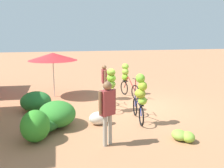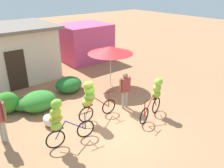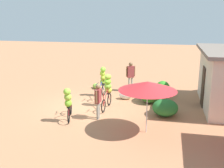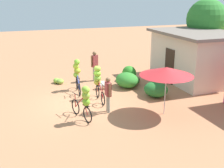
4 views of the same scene
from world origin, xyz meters
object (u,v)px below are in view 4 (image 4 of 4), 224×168
(person_bystander, at_px, (108,91))
(market_umbrella, at_px, (166,71))
(produce_sack, at_px, (102,85))
(banana_pile_on_ground, at_px, (59,81))
(bicycle_near_pile, at_px, (98,80))
(bicycle_center_loaded, at_px, (84,100))
(tree_behind_building, at_px, (207,20))
(person_vendor, at_px, (95,63))
(building_low, at_px, (196,56))
(bicycle_leftmost, at_px, (77,73))

(person_bystander, bearing_deg, market_umbrella, 65.86)
(produce_sack, bearing_deg, banana_pile_on_ground, -130.23)
(bicycle_near_pile, bearing_deg, bicycle_center_loaded, -29.21)
(banana_pile_on_ground, bearing_deg, bicycle_center_loaded, 2.11)
(tree_behind_building, height_order, banana_pile_on_ground, tree_behind_building)
(bicycle_near_pile, bearing_deg, person_vendor, 166.73)
(person_vendor, bearing_deg, bicycle_center_loaded, -20.41)
(building_low, xyz_separation_m, bicycle_center_loaded, (3.40, -7.65, -0.58))
(person_vendor, bearing_deg, building_low, 72.09)
(building_low, height_order, produce_sack, building_low)
(market_umbrella, relative_size, banana_pile_on_ground, 3.42)
(market_umbrella, bearing_deg, produce_sack, -159.94)
(bicycle_near_pile, bearing_deg, building_low, 100.54)
(bicycle_near_pile, xyz_separation_m, produce_sack, (-1.42, 0.68, -0.78))
(market_umbrella, bearing_deg, banana_pile_on_ground, -148.46)
(bicycle_leftmost, distance_m, bicycle_center_loaded, 3.87)
(bicycle_center_loaded, relative_size, person_vendor, 0.92)
(bicycle_leftmost, bearing_deg, building_low, 86.61)
(tree_behind_building, distance_m, person_bystander, 9.90)
(building_low, relative_size, market_umbrella, 2.35)
(bicycle_center_loaded, bearing_deg, building_low, 113.98)
(bicycle_center_loaded, relative_size, person_bystander, 1.04)
(market_umbrella, height_order, bicycle_near_pile, market_umbrella)
(bicycle_leftmost, relative_size, bicycle_center_loaded, 1.05)
(tree_behind_building, relative_size, bicycle_near_pile, 2.78)
(bicycle_near_pile, distance_m, banana_pile_on_ground, 3.61)
(market_umbrella, relative_size, person_bystander, 1.42)
(building_low, height_order, bicycle_center_loaded, building_low)
(banana_pile_on_ground, xyz_separation_m, produce_sack, (1.79, 2.11, 0.07))
(produce_sack, relative_size, person_vendor, 0.39)
(bicycle_leftmost, xyz_separation_m, banana_pile_on_ground, (-1.59, -0.77, -0.83))
(bicycle_leftmost, xyz_separation_m, person_bystander, (3.29, 0.62, -0.01))
(bicycle_leftmost, distance_m, person_bystander, 3.35)
(market_umbrella, xyz_separation_m, bicycle_leftmost, (-4.28, -2.84, -0.93))
(market_umbrella, relative_size, bicycle_leftmost, 1.31)
(building_low, distance_m, market_umbrella, 5.76)
(building_low, xyz_separation_m, bicycle_near_pile, (1.19, -6.42, -0.47))
(bicycle_center_loaded, distance_m, banana_pile_on_ground, 5.47)
(bicycle_near_pile, xyz_separation_m, bicycle_center_loaded, (2.21, -1.24, -0.10))
(bicycle_center_loaded, xyz_separation_m, person_vendor, (-5.25, 1.95, 0.21))
(tree_behind_building, xyz_separation_m, market_umbrella, (5.66, -6.17, -1.47))
(bicycle_leftmost, relative_size, person_bystander, 1.09)
(produce_sack, bearing_deg, market_umbrella, 20.06)
(building_low, bearing_deg, person_vendor, -107.91)
(market_umbrella, bearing_deg, tree_behind_building, 132.54)
(person_bystander, bearing_deg, person_vendor, 170.72)
(banana_pile_on_ground, relative_size, person_vendor, 0.37)
(bicycle_center_loaded, height_order, person_vendor, person_vendor)
(bicycle_leftmost, bearing_deg, person_vendor, 135.73)
(banana_pile_on_ground, xyz_separation_m, person_vendor, (0.17, 2.15, 0.95))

